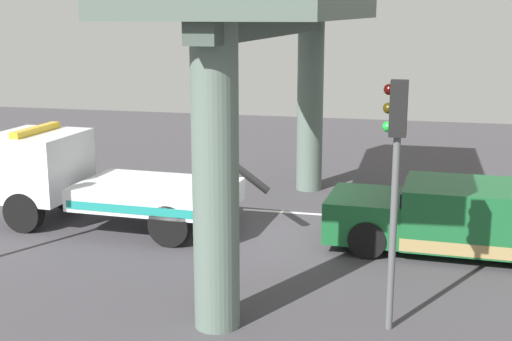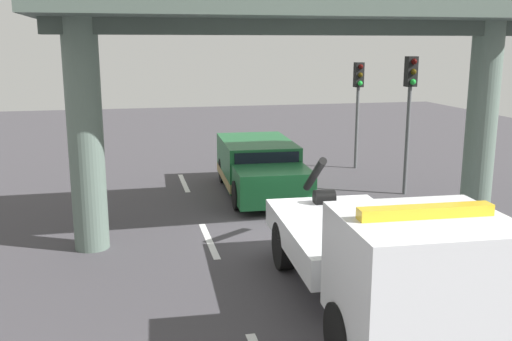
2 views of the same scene
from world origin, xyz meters
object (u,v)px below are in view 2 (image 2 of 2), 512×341
object	(u,v)px
towed_van_green	(260,168)
traffic_light_far	(410,95)
traffic_light_near	(358,92)
tow_truck_white	(382,257)

from	to	relation	value
towed_van_green	traffic_light_far	distance (m)	5.12
traffic_light_near	traffic_light_far	world-z (taller)	traffic_light_far
tow_truck_white	towed_van_green	distance (m)	9.09
tow_truck_white	traffic_light_near	bearing A→B (deg)	159.48
traffic_light_far	towed_van_green	bearing A→B (deg)	-106.12
tow_truck_white	traffic_light_far	world-z (taller)	traffic_light_far
towed_van_green	traffic_light_far	size ratio (longest dim) A/B	1.24
traffic_light_far	traffic_light_near	bearing A→B (deg)	180.00
tow_truck_white	traffic_light_far	bearing A→B (deg)	150.50
tow_truck_white	traffic_light_near	distance (m)	12.72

